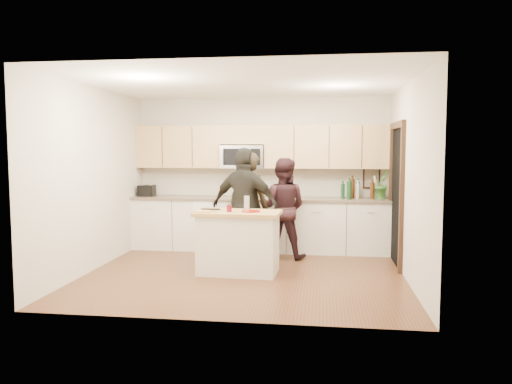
# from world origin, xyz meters

# --- Properties ---
(floor) EXTENTS (4.50, 4.50, 0.00)m
(floor) POSITION_xyz_m (0.00, 0.00, 0.00)
(floor) COLOR #55341D
(floor) RESTS_ON ground
(room_shell) EXTENTS (4.52, 4.02, 2.71)m
(room_shell) POSITION_xyz_m (0.00, 0.00, 1.73)
(room_shell) COLOR #BFB6A3
(room_shell) RESTS_ON ground
(back_cabinetry) EXTENTS (4.50, 0.66, 0.94)m
(back_cabinetry) POSITION_xyz_m (0.00, 1.69, 0.47)
(back_cabinetry) COLOR beige
(back_cabinetry) RESTS_ON ground
(upper_cabinetry) EXTENTS (4.50, 0.33, 0.75)m
(upper_cabinetry) POSITION_xyz_m (0.03, 1.83, 1.84)
(upper_cabinetry) COLOR tan
(upper_cabinetry) RESTS_ON ground
(microwave) EXTENTS (0.76, 0.41, 0.40)m
(microwave) POSITION_xyz_m (-0.31, 1.80, 1.65)
(microwave) COLOR silver
(microwave) RESTS_ON ground
(doorway) EXTENTS (0.06, 1.25, 2.20)m
(doorway) POSITION_xyz_m (2.23, 0.90, 1.16)
(doorway) COLOR black
(doorway) RESTS_ON ground
(framed_picture) EXTENTS (0.30, 0.03, 0.38)m
(framed_picture) POSITION_xyz_m (1.95, 1.98, 1.28)
(framed_picture) COLOR black
(framed_picture) RESTS_ON ground
(dish_towel) EXTENTS (0.34, 0.60, 0.48)m
(dish_towel) POSITION_xyz_m (-0.95, 1.50, 0.80)
(dish_towel) COLOR white
(dish_towel) RESTS_ON ground
(island) EXTENTS (1.23, 0.76, 0.90)m
(island) POSITION_xyz_m (-0.10, 0.03, 0.45)
(island) COLOR beige
(island) RESTS_ON ground
(red_plate) EXTENTS (0.26, 0.26, 0.02)m
(red_plate) POSITION_xyz_m (0.10, -0.01, 0.91)
(red_plate) COLOR maroon
(red_plate) RESTS_ON island
(box_grater) EXTENTS (0.09, 0.07, 0.23)m
(box_grater) POSITION_xyz_m (0.02, 0.09, 1.03)
(box_grater) COLOR silver
(box_grater) RESTS_ON red_plate
(drink_glass) EXTENTS (0.07, 0.07, 0.10)m
(drink_glass) POSITION_xyz_m (-0.21, -0.06, 0.95)
(drink_glass) COLOR maroon
(drink_glass) RESTS_ON island
(cutting_board) EXTENTS (0.26, 0.21, 0.02)m
(cutting_board) POSITION_xyz_m (-0.57, -0.13, 0.91)
(cutting_board) COLOR tan
(cutting_board) RESTS_ON island
(tongs) EXTENTS (0.28, 0.05, 0.02)m
(tongs) POSITION_xyz_m (-0.49, -0.00, 0.93)
(tongs) COLOR black
(tongs) RESTS_ON cutting_board
(knife) EXTENTS (0.20, 0.03, 0.01)m
(knife) POSITION_xyz_m (-0.36, -0.07, 0.92)
(knife) COLOR silver
(knife) RESTS_ON cutting_board
(toaster) EXTENTS (0.28, 0.22, 0.20)m
(toaster) POSITION_xyz_m (-2.05, 1.67, 1.04)
(toaster) COLOR black
(toaster) RESTS_ON back_cabinetry
(bottle_cluster) EXTENTS (0.61, 0.32, 0.39)m
(bottle_cluster) POSITION_xyz_m (1.71, 1.70, 1.12)
(bottle_cluster) COLOR #103218
(bottle_cluster) RESTS_ON back_cabinetry
(orchid) EXTENTS (0.35, 0.35, 0.50)m
(orchid) POSITION_xyz_m (2.10, 1.72, 1.19)
(orchid) COLOR #38712D
(orchid) RESTS_ON back_cabinetry
(woman_left) EXTENTS (0.76, 0.66, 1.75)m
(woman_left) POSITION_xyz_m (-0.03, 0.75, 0.87)
(woman_left) COLOR black
(woman_left) RESTS_ON ground
(woman_center) EXTENTS (0.88, 0.73, 1.64)m
(woman_center) POSITION_xyz_m (0.45, 1.13, 0.82)
(woman_center) COLOR black
(woman_center) RESTS_ON ground
(woman_right) EXTENTS (1.13, 0.66, 1.81)m
(woman_right) POSITION_xyz_m (-0.08, 0.58, 0.91)
(woman_right) COLOR black
(woman_right) RESTS_ON ground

